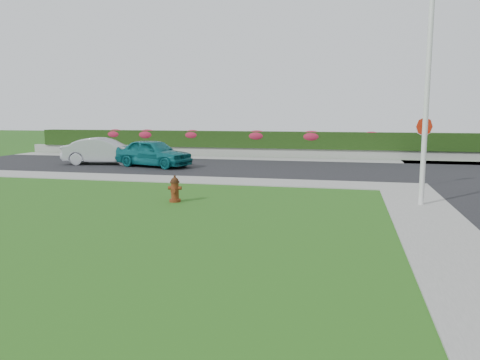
% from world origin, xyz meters
% --- Properties ---
extents(ground, '(120.00, 120.00, 0.00)m').
position_xyz_m(ground, '(0.00, 0.00, 0.00)').
color(ground, black).
rests_on(ground, ground).
extents(street_far, '(26.00, 8.00, 0.04)m').
position_xyz_m(street_far, '(-5.00, 14.00, 0.02)').
color(street_far, black).
rests_on(street_far, ground).
extents(sidewalk_right, '(2.00, 20.00, 0.04)m').
position_xyz_m(sidewalk_right, '(7.00, -2.00, 0.02)').
color(sidewalk_right, gray).
rests_on(sidewalk_right, ground).
extents(sidewalk_far, '(24.00, 2.00, 0.04)m').
position_xyz_m(sidewalk_far, '(-6.00, 9.00, 0.02)').
color(sidewalk_far, gray).
rests_on(sidewalk_far, ground).
extents(curb_corner, '(2.00, 2.00, 0.04)m').
position_xyz_m(curb_corner, '(7.00, 9.00, 0.02)').
color(curb_corner, gray).
rests_on(curb_corner, ground).
extents(sidewalk_beyond, '(34.00, 2.00, 0.04)m').
position_xyz_m(sidewalk_beyond, '(-1.00, 19.00, 0.02)').
color(sidewalk_beyond, gray).
rests_on(sidewalk_beyond, ground).
extents(retaining_wall, '(34.00, 0.40, 0.60)m').
position_xyz_m(retaining_wall, '(-1.00, 20.50, 0.30)').
color(retaining_wall, gray).
rests_on(retaining_wall, ground).
extents(hedge, '(32.00, 0.90, 1.10)m').
position_xyz_m(hedge, '(-1.00, 20.60, 1.15)').
color(hedge, black).
rests_on(hedge, retaining_wall).
extents(fire_hydrant, '(0.45, 0.42, 0.88)m').
position_xyz_m(fire_hydrant, '(-0.75, 4.09, 0.42)').
color(fire_hydrant, '#52240C').
rests_on(fire_hydrant, ground).
extents(sedan_teal, '(4.68, 2.93, 1.49)m').
position_xyz_m(sedan_teal, '(-5.43, 13.24, 0.78)').
color(sedan_teal, '#0D6368').
rests_on(sedan_teal, street_far).
extents(sedan_silver, '(4.72, 2.40, 1.48)m').
position_xyz_m(sedan_silver, '(-8.67, 13.81, 0.78)').
color(sedan_silver, '#B2B4BA').
rests_on(sedan_silver, street_far).
extents(utility_pole, '(0.16, 0.16, 6.32)m').
position_xyz_m(utility_pole, '(7.08, 5.21, 3.16)').
color(utility_pole, silver).
rests_on(utility_pole, ground).
extents(stop_sign, '(0.69, 0.33, 2.77)m').
position_xyz_m(stop_sign, '(7.64, 9.15, 2.08)').
color(stop_sign, slate).
rests_on(stop_sign, ground).
extents(flower_clump_a, '(1.39, 0.89, 0.69)m').
position_xyz_m(flower_clump_a, '(-11.46, 20.50, 1.43)').
color(flower_clump_a, '#C12143').
rests_on(flower_clump_a, hedge).
extents(flower_clump_b, '(1.46, 0.94, 0.73)m').
position_xyz_m(flower_clump_b, '(-9.02, 20.50, 1.41)').
color(flower_clump_b, '#C12143').
rests_on(flower_clump_b, hedge).
extents(flower_clump_c, '(1.39, 0.89, 0.69)m').
position_xyz_m(flower_clump_c, '(-5.66, 20.50, 1.43)').
color(flower_clump_c, '#C12143').
rests_on(flower_clump_c, hedge).
extents(flower_clump_d, '(1.46, 0.94, 0.73)m').
position_xyz_m(flower_clump_d, '(-1.15, 20.50, 1.41)').
color(flower_clump_d, '#C12143').
rests_on(flower_clump_d, hedge).
extents(flower_clump_e, '(1.48, 0.95, 0.74)m').
position_xyz_m(flower_clump_e, '(2.46, 20.50, 1.41)').
color(flower_clump_e, '#C12143').
rests_on(flower_clump_e, hedge).
extents(flower_clump_f, '(1.09, 0.70, 0.55)m').
position_xyz_m(flower_clump_f, '(6.23, 20.50, 1.48)').
color(flower_clump_f, '#C12143').
rests_on(flower_clump_f, hedge).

